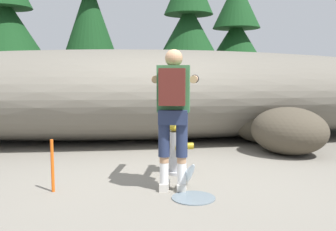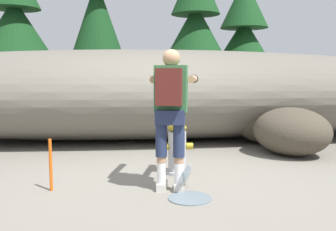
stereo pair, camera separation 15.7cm
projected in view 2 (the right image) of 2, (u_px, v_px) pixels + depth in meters
ground_plane at (166, 181)px, 4.77m from camera, size 56.00×56.00×0.04m
dirt_embankment at (150, 94)px, 7.78m from camera, size 16.09×3.20×1.82m
fire_hydrant at (177, 149)px, 5.02m from camera, size 0.42×0.37×0.72m
hydrant_water_jet at (185, 182)px, 4.37m from camera, size 0.47×1.13×0.62m
utility_worker at (171, 102)px, 4.26m from camera, size 0.66×1.03×1.61m
boulder_large at (267, 117)px, 7.24m from camera, size 1.91×1.88×1.03m
boulder_mid at (292, 131)px, 6.16m from camera, size 1.63×1.68×0.79m
pine_tree_far_left at (15, 18)px, 12.36m from camera, size 2.62×2.62×5.21m
pine_tree_left at (97, 7)px, 12.64m from camera, size 2.04×2.04×6.46m
pine_tree_center at (195, 24)px, 12.96m from camera, size 2.60×2.60×5.29m
pine_tree_right at (244, 37)px, 13.98m from camera, size 2.71×2.71×4.84m
survey_stake at (51, 165)px, 4.28m from camera, size 0.04×0.04×0.60m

